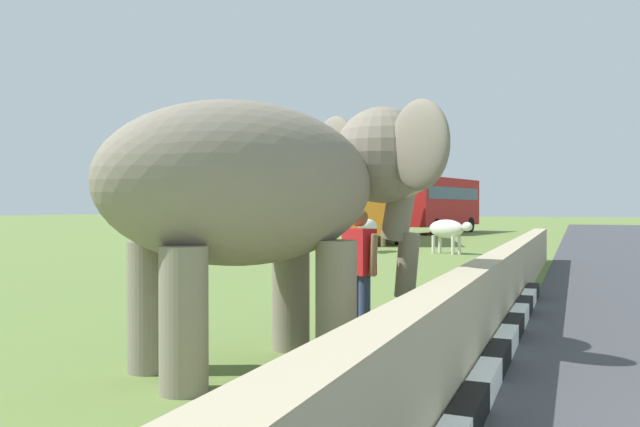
{
  "coord_description": "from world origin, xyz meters",
  "views": [
    {
      "loc": [
        -4.63,
        2.67,
        1.67
      ],
      "look_at": [
        1.61,
        5.25,
        1.6
      ],
      "focal_mm": 34.93,
      "sensor_mm": 36.0,
      "label": 1
    }
  ],
  "objects_px": {
    "bus_red": "(437,201)",
    "cow_mid": "(447,230)",
    "elephant": "(275,188)",
    "cow_far": "(372,226)",
    "cow_near": "(368,229)",
    "bus_orange": "(374,199)",
    "person_handler": "(359,266)"
  },
  "relations": [
    {
      "from": "bus_red",
      "to": "cow_mid",
      "type": "height_order",
      "value": "bus_red"
    },
    {
      "from": "elephant",
      "to": "cow_far",
      "type": "distance_m",
      "value": 19.92
    },
    {
      "from": "bus_red",
      "to": "cow_far",
      "type": "xyz_separation_m",
      "value": [
        -14.63,
        -0.3,
        -1.21
      ]
    },
    {
      "from": "bus_orange",
      "to": "cow_mid",
      "type": "distance_m",
      "value": 8.99
    },
    {
      "from": "bus_red",
      "to": "bus_orange",
      "type": "bearing_deg",
      "value": 174.58
    },
    {
      "from": "bus_red",
      "to": "cow_far",
      "type": "distance_m",
      "value": 14.69
    },
    {
      "from": "bus_red",
      "to": "cow_near",
      "type": "distance_m",
      "value": 17.78
    },
    {
      "from": "bus_red",
      "to": "elephant",
      "type": "bearing_deg",
      "value": -171.0
    },
    {
      "from": "bus_red",
      "to": "cow_mid",
      "type": "relative_size",
      "value": 4.83
    },
    {
      "from": "elephant",
      "to": "bus_red",
      "type": "relative_size",
      "value": 0.44
    },
    {
      "from": "person_handler",
      "to": "cow_mid",
      "type": "relative_size",
      "value": 0.89
    },
    {
      "from": "cow_near",
      "to": "bus_orange",
      "type": "bearing_deg",
      "value": 15.69
    },
    {
      "from": "bus_orange",
      "to": "cow_far",
      "type": "distance_m",
      "value": 4.75
    },
    {
      "from": "cow_mid",
      "to": "elephant",
      "type": "bearing_deg",
      "value": -175.46
    },
    {
      "from": "cow_near",
      "to": "cow_mid",
      "type": "distance_m",
      "value": 2.94
    },
    {
      "from": "person_handler",
      "to": "bus_red",
      "type": "distance_m",
      "value": 32.94
    },
    {
      "from": "elephant",
      "to": "bus_orange",
      "type": "height_order",
      "value": "bus_orange"
    },
    {
      "from": "person_handler",
      "to": "bus_orange",
      "type": "relative_size",
      "value": 0.16
    },
    {
      "from": "person_handler",
      "to": "cow_mid",
      "type": "bearing_deg",
      "value": 6.7
    },
    {
      "from": "person_handler",
      "to": "cow_mid",
      "type": "xyz_separation_m",
      "value": [
        14.83,
        1.74,
        -0.06
      ]
    },
    {
      "from": "bus_orange",
      "to": "cow_mid",
      "type": "relative_size",
      "value": 5.59
    },
    {
      "from": "person_handler",
      "to": "elephant",
      "type": "bearing_deg",
      "value": 163.07
    },
    {
      "from": "bus_orange",
      "to": "bus_red",
      "type": "bearing_deg",
      "value": -5.42
    },
    {
      "from": "person_handler",
      "to": "bus_orange",
      "type": "bearing_deg",
      "value": 17.0
    },
    {
      "from": "bus_orange",
      "to": "cow_far",
      "type": "xyz_separation_m",
      "value": [
        -4.41,
        -1.27,
        -1.21
      ]
    },
    {
      "from": "cow_far",
      "to": "cow_mid",
      "type": "bearing_deg",
      "value": -127.89
    },
    {
      "from": "bus_red",
      "to": "cow_far",
      "type": "bearing_deg",
      "value": -178.82
    },
    {
      "from": "cow_mid",
      "to": "cow_far",
      "type": "distance_m",
      "value": 4.78
    },
    {
      "from": "elephant",
      "to": "cow_mid",
      "type": "xyz_separation_m",
      "value": [
        16.31,
        1.29,
        -1.0
      ]
    },
    {
      "from": "elephant",
      "to": "cow_near",
      "type": "height_order",
      "value": "elephant"
    },
    {
      "from": "person_handler",
      "to": "bus_red",
      "type": "height_order",
      "value": "bus_red"
    },
    {
      "from": "elephant",
      "to": "bus_orange",
      "type": "distance_m",
      "value": 24.48
    }
  ]
}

